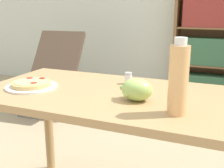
% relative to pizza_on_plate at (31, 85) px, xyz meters
% --- Properties ---
extents(dining_table, '(1.38, 0.70, 0.74)m').
position_rel_pizza_on_plate_xyz_m(dining_table, '(0.45, 0.08, -0.12)').
color(dining_table, tan).
rests_on(dining_table, ground_plane).
extents(pizza_on_plate, '(0.27, 0.27, 0.04)m').
position_rel_pizza_on_plate_xyz_m(pizza_on_plate, '(0.00, 0.00, 0.00)').
color(pizza_on_plate, white).
rests_on(pizza_on_plate, dining_table).
extents(grape_bunch, '(0.16, 0.11, 0.10)m').
position_rel_pizza_on_plate_xyz_m(grape_bunch, '(0.57, 0.01, 0.04)').
color(grape_bunch, '#A8CC66').
rests_on(grape_bunch, dining_table).
extents(drink_bottle, '(0.08, 0.08, 0.30)m').
position_rel_pizza_on_plate_xyz_m(drink_bottle, '(0.77, -0.09, 0.13)').
color(drink_bottle, '#EFB270').
rests_on(drink_bottle, dining_table).
extents(salt_shaker, '(0.04, 0.04, 0.06)m').
position_rel_pizza_on_plate_xyz_m(salt_shaker, '(0.44, 0.27, 0.02)').
color(salt_shaker, white).
rests_on(salt_shaker, dining_table).
extents(lounge_chair_near, '(0.63, 0.81, 0.88)m').
position_rel_pizza_on_plate_xyz_m(lounge_chair_near, '(-0.90, 1.44, -0.47)').
color(lounge_chair_near, slate).
rests_on(lounge_chair_near, ground_plane).
extents(bookshelf, '(0.85, 0.30, 1.39)m').
position_rel_pizza_on_plate_xyz_m(bookshelf, '(0.72, 2.43, -0.10)').
color(bookshelf, brown).
rests_on(bookshelf, ground_plane).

